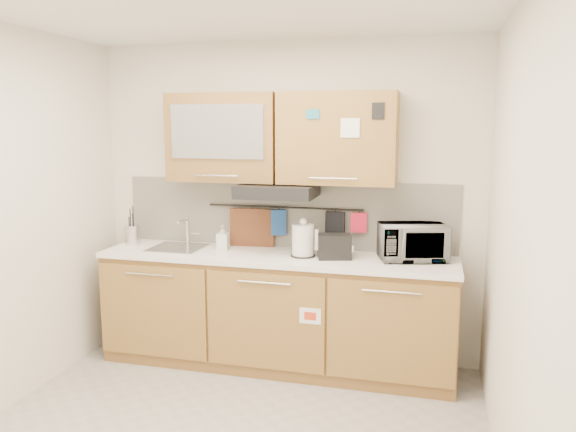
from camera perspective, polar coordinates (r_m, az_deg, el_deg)
The scene contains 18 objects.
wall_back at distance 4.67m, azimuth -0.24°, elevation 1.46°, with size 3.20×3.20×0.00m, color silver.
wall_right at distance 3.06m, azimuth 22.14°, elevation -3.34°, with size 3.00×3.00×0.00m, color silver.
base_cabinet at distance 4.59m, azimuth -1.23°, elevation -10.20°, with size 2.80×0.64×0.88m.
countertop at distance 4.44m, azimuth -1.26°, elevation -4.18°, with size 2.82×0.62×0.04m, color white.
backsplash at distance 4.67m, azimuth -0.28°, elevation 0.22°, with size 2.80×0.02×0.56m, color silver.
upper_cabinets at distance 4.45m, azimuth -0.89°, elevation 7.94°, with size 1.82×0.37×0.70m.
range_hood at distance 4.41m, azimuth -1.07°, elevation 2.58°, with size 0.60×0.46×0.10m, color black.
sink at distance 4.75m, azimuth -11.11°, elevation -3.17°, with size 0.42×0.40×0.26m.
utensil_rail at distance 4.62m, azimuth -0.40°, elevation 0.89°, with size 0.02×0.02×1.30m, color black.
utensil_crock at distance 5.00m, azimuth -15.51°, elevation -1.80°, with size 0.14×0.14×0.32m.
kettle at distance 4.36m, azimuth 1.55°, elevation -2.56°, with size 0.22×0.19×0.30m.
toaster at distance 4.30m, azimuth 4.74°, elevation -3.08°, with size 0.28×0.21×0.19m.
microwave at distance 4.35m, azimuth 12.53°, elevation -2.60°, with size 0.49×0.33×0.27m, color #999999.
soap_bottle at distance 4.64m, azimuth -6.66°, elevation -2.17°, with size 0.09×0.09×0.20m, color #999999.
cutting_board at distance 4.73m, azimuth -3.66°, elevation -2.05°, with size 0.38×0.03×0.47m, color brown.
oven_mitt at distance 4.64m, azimuth -0.96°, elevation -0.66°, with size 0.13×0.03×0.21m, color navy.
dark_pouch at distance 4.54m, azimuth 4.80°, elevation -1.10°, with size 0.15×0.04×0.24m, color black.
pot_holder at distance 4.51m, azimuth 7.20°, elevation -0.67°, with size 0.13×0.02×0.16m, color red.
Camera 1 is at (1.18, -2.97, 1.93)m, focal length 35.00 mm.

